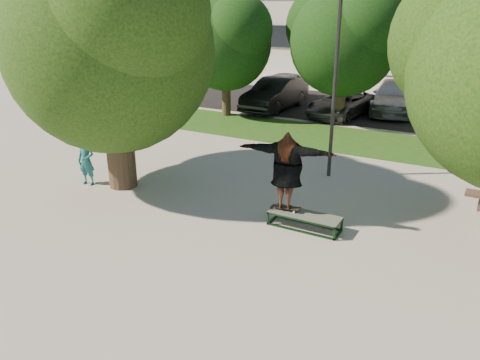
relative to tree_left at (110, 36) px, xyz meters
The scene contains 15 objects.
ground 6.26m from the tree_left, 14.31° to the right, with size 120.00×120.00×0.00m, color #AEA6A0.
grass_strip 10.87m from the tree_left, 57.80° to the left, with size 30.00×4.00×0.02m, color #154513.
asphalt_strip 16.13m from the tree_left, 73.93° to the left, with size 40.00×8.00×0.01m, color black.
tree_left is the anchor object (origin of this frame).
bg_tree_left 10.26m from the tree_left, 102.86° to the left, with size 5.28×4.51×5.77m.
bg_tree_mid 11.45m from the tree_left, 73.68° to the left, with size 5.76×4.92×6.24m.
bg_tree_right 13.66m from the tree_left, 50.20° to the left, with size 5.04×4.31×5.43m.
lamppost 6.70m from the tree_left, 36.42° to the left, with size 0.25×0.15×6.11m.
grind_box 7.38m from the tree_left, ahead, with size 1.80×0.60×0.38m.
skater_rig 6.28m from the tree_left, ahead, with size 2.47×1.01×2.03m.
bystander 3.81m from the tree_left, 151.43° to the right, with size 0.56×0.37×1.54m, color #1B5E67.
car_silver_a 15.02m from the tree_left, 95.31° to the left, with size 1.95×4.85×1.65m, color #ADADB2.
car_dark 12.94m from the tree_left, 93.26° to the left, with size 1.73×4.97×1.64m, color black.
car_grey 13.43m from the tree_left, 77.01° to the left, with size 2.11×4.57×1.27m, color #4F4F53.
car_silver_b 16.15m from the tree_left, 71.64° to the left, with size 2.20×5.40×1.57m, color #B7B7BC.
Camera 1 is at (5.54, -8.95, 5.24)m, focal length 35.00 mm.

